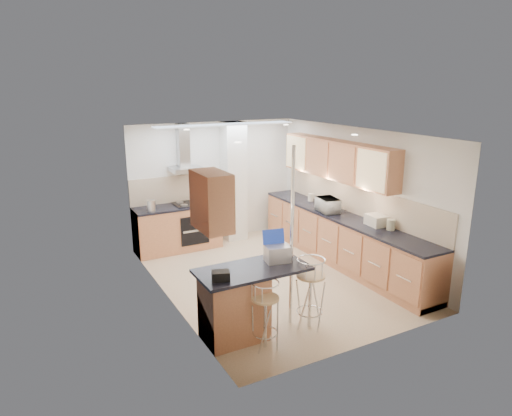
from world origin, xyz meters
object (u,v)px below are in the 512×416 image
microwave (328,205)px  bread_bin (377,220)px  bar_stool_near (265,315)px  bar_stool_end (310,293)px  laptop (277,254)px

microwave → bread_bin: size_ratio=1.38×
bread_bin → bar_stool_near: bearing=-154.3°
bar_stool_end → bread_bin: 2.23m
bar_stool_near → laptop: bearing=33.0°
laptop → bar_stool_near: bearing=-124.3°
bar_stool_near → microwave: bearing=27.8°
microwave → bar_stool_near: microwave is taller
microwave → bar_stool_end: microwave is taller
bar_stool_near → bread_bin: bread_bin is taller
laptop → bread_bin: (2.34, 0.64, -0.04)m
microwave → bar_stool_near: (-2.55, -2.14, -0.60)m
laptop → bread_bin: bearing=25.8°
laptop → bar_stool_near: (-0.42, -0.43, -0.60)m
bar_stool_end → laptop: bearing=72.6°
microwave → laptop: 2.73m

